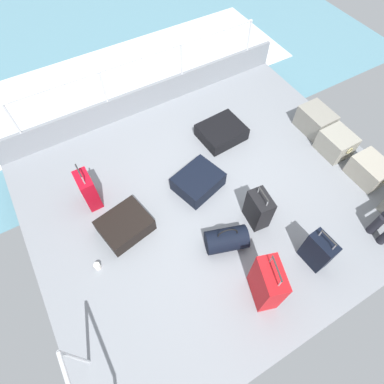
{
  "coord_description": "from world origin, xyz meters",
  "views": [
    {
      "loc": [
        1.98,
        -1.52,
        3.95
      ],
      "look_at": [
        -0.07,
        -0.32,
        0.25
      ],
      "focal_mm": 29.52,
      "sensor_mm": 36.0,
      "label": 1
    }
  ],
  "objects": [
    {
      "name": "ground_plane",
      "position": [
        0.0,
        0.0,
        -0.03
      ],
      "size": [
        4.4,
        5.2,
        0.06
      ],
      "primitive_type": "cube",
      "color": "gray"
    },
    {
      "name": "gunwale_port",
      "position": [
        -2.17,
        0.0,
        0.23
      ],
      "size": [
        0.06,
        5.2,
        0.45
      ],
      "primitive_type": "cube",
      "color": "gray",
      "rests_on": "ground_plane"
    },
    {
      "name": "railing_port",
      "position": [
        -2.17,
        0.0,
        0.78
      ],
      "size": [
        0.04,
        4.2,
        1.02
      ],
      "color": "silver",
      "rests_on": "ground_plane"
    },
    {
      "name": "sea_wake",
      "position": [
        -3.6,
        0.0,
        -0.34
      ],
      "size": [
        12.0,
        12.0,
        0.01
      ],
      "color": "#598C9E",
      "rests_on": "ground_plane"
    },
    {
      "name": "cargo_crate_0",
      "position": [
        -0.3,
        2.18,
        0.19
      ],
      "size": [
        0.58,
        0.41,
        0.38
      ],
      "color": "gray",
      "rests_on": "ground_plane"
    },
    {
      "name": "cargo_crate_1",
      "position": [
        0.24,
        2.13,
        0.18
      ],
      "size": [
        0.52,
        0.43,
        0.36
      ],
      "color": "gray",
      "rests_on": "ground_plane"
    },
    {
      "name": "cargo_crate_2",
      "position": [
        0.88,
        2.19,
        0.17
      ],
      "size": [
        0.56,
        0.41,
        0.35
      ],
      "color": "#9E9989",
      "rests_on": "ground_plane"
    },
    {
      "name": "suitcase_0",
      "position": [
        -0.8,
        -1.56,
        0.29
      ],
      "size": [
        0.35,
        0.2,
        0.75
      ],
      "color": "#B70C1E",
      "rests_on": "ground_plane"
    },
    {
      "name": "suitcase_1",
      "position": [
        0.63,
        0.3,
        0.27
      ],
      "size": [
        0.38,
        0.27,
        0.66
      ],
      "color": "black",
      "rests_on": "ground_plane"
    },
    {
      "name": "suitcase_2",
      "position": [
        1.49,
        -0.24,
        0.36
      ],
      "size": [
        0.49,
        0.36,
        0.88
      ],
      "color": "red",
      "rests_on": "ground_plane"
    },
    {
      "name": "suitcase_3",
      "position": [
        1.47,
        0.58,
        0.27
      ],
      "size": [
        0.36,
        0.22,
        0.67
      ],
      "color": "black",
      "rests_on": "ground_plane"
    },
    {
      "name": "suitcase_4",
      "position": [
        -0.25,
        -0.11,
        0.13
      ],
      "size": [
        0.69,
        0.77,
        0.25
      ],
      "color": "black",
      "rests_on": "ground_plane"
    },
    {
      "name": "suitcase_5",
      "position": [
        -0.14,
        -1.33,
        0.11
      ],
      "size": [
        0.65,
        0.74,
        0.23
      ],
      "color": "black",
      "rests_on": "ground_plane"
    },
    {
      "name": "suitcase_6",
      "position": [
        -0.92,
        0.73,
        0.11
      ],
      "size": [
        0.63,
        0.73,
        0.22
      ],
      "color": "black",
      "rests_on": "ground_plane"
    },
    {
      "name": "duffel_bag",
      "position": [
        0.74,
        -0.27,
        0.16
      ],
      "size": [
        0.47,
        0.61,
        0.45
      ],
      "color": "black",
      "rests_on": "ground_plane"
    },
    {
      "name": "paper_cup",
      "position": [
        0.19,
        -1.87,
        0.05
      ],
      "size": [
        0.08,
        0.08,
        0.1
      ],
      "primitive_type": "cylinder",
      "color": "white",
      "rests_on": "ground_plane"
    }
  ]
}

